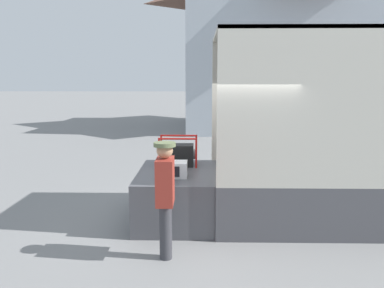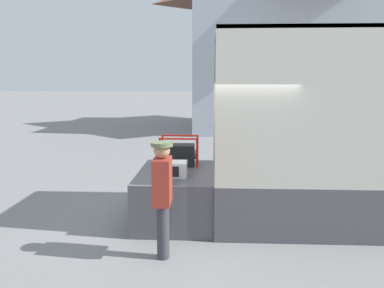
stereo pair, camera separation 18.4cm
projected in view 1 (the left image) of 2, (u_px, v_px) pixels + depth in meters
name	position (u px, v px, depth m)	size (l,w,h in m)	color
ground_plane	(213.00, 218.00, 7.03)	(160.00, 160.00, 0.00)	gray
tailgate_deck	(176.00, 195.00, 6.96)	(1.38, 2.01, 0.90)	#4C4C51
microwave	(174.00, 169.00, 6.49)	(0.44, 0.37, 0.27)	white
portable_generator	(179.00, 155.00, 7.32)	(0.74, 0.45, 0.59)	black
worker_person	(165.00, 188.00, 5.28)	(0.31, 0.44, 1.71)	#38383D
house_backdrop	(280.00, 43.00, 20.04)	(10.33, 8.07, 8.84)	#A8B2BC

